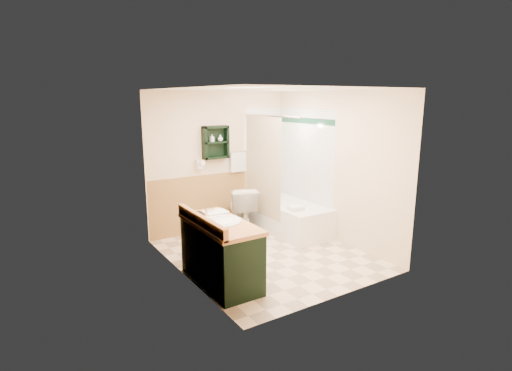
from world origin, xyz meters
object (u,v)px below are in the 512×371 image
at_px(bathtub, 290,218).
at_px(soap_bottle_a, 212,140).
at_px(vanity, 221,253).
at_px(wall_shelf, 216,142).
at_px(toilet, 241,209).
at_px(hair_dryer, 199,164).
at_px(vanity_book, 195,208).
at_px(soap_bottle_b, 220,139).

relative_size(bathtub, soap_bottle_a, 12.07).
bearing_deg(soap_bottle_a, vanity, -114.18).
bearing_deg(wall_shelf, soap_bottle_a, -175.92).
bearing_deg(toilet, wall_shelf, -15.44).
height_order(wall_shelf, hair_dryer, wall_shelf).
bearing_deg(soap_bottle_a, wall_shelf, 4.08).
bearing_deg(hair_dryer, toilet, -22.01).
bearing_deg(soap_bottle_a, vanity_book, -123.93).
xyz_separation_m(vanity, bathtub, (1.92, 1.09, -0.15)).
relative_size(wall_shelf, hair_dryer, 2.29).
bearing_deg(wall_shelf, bathtub, -36.26).
distance_m(soap_bottle_a, soap_bottle_b, 0.16).
height_order(vanity_book, soap_bottle_b, soap_bottle_b).
distance_m(hair_dryer, vanity_book, 1.71).
distance_m(wall_shelf, bathtub, 1.82).
xyz_separation_m(wall_shelf, hair_dryer, (-0.30, 0.02, -0.35)).
bearing_deg(bathtub, vanity, -150.40).
bearing_deg(soap_bottle_a, hair_dryer, 172.57).
bearing_deg(toilet, soap_bottle_a, -10.27).
xyz_separation_m(wall_shelf, bathtub, (1.03, -0.75, -1.30)).
bearing_deg(hair_dryer, soap_bottle_a, -7.43).
bearing_deg(hair_dryer, soap_bottle_b, -4.46).
distance_m(vanity, soap_bottle_b, 2.41).
xyz_separation_m(hair_dryer, bathtub, (1.33, -0.78, -0.95)).
xyz_separation_m(hair_dryer, toilet, (0.65, -0.26, -0.81)).
xyz_separation_m(bathtub, toilet, (-0.67, 0.51, 0.14)).
height_order(hair_dryer, vanity, hair_dryer).
bearing_deg(vanity, bathtub, 29.60).
xyz_separation_m(vanity_book, soap_bottle_b, (1.14, 1.47, 0.69)).
relative_size(hair_dryer, soap_bottle_b, 2.22).
bearing_deg(vanity_book, bathtub, -3.04).
xyz_separation_m(wall_shelf, soap_bottle_a, (-0.07, -0.01, 0.04)).
bearing_deg(soap_bottle_a, soap_bottle_b, 0.00).
relative_size(toilet, vanity_book, 3.51).
distance_m(hair_dryer, toilet, 1.07).
relative_size(bathtub, vanity_book, 6.60).
relative_size(vanity, vanity_book, 5.54).
bearing_deg(hair_dryer, vanity, -107.67).
bearing_deg(wall_shelf, toilet, -34.14).
relative_size(hair_dryer, vanity, 0.19).
bearing_deg(soap_bottle_b, vanity_book, -127.88).
height_order(hair_dryer, bathtub, hair_dryer).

